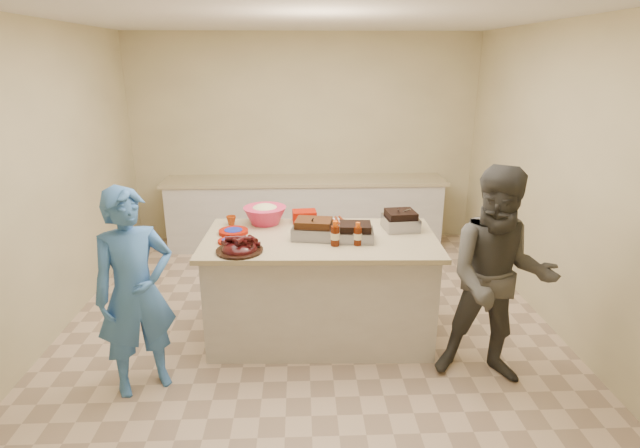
{
  "coord_description": "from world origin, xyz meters",
  "views": [
    {
      "loc": [
        -0.05,
        -4.08,
        2.36
      ],
      "look_at": [
        0.11,
        -0.06,
        1.03
      ],
      "focal_mm": 28.0,
      "sensor_mm": 36.0,
      "label": 1
    }
  ],
  "objects_px": {
    "island": "(320,334)",
    "bbq_bottle_a": "(335,245)",
    "plastic_cup": "(232,225)",
    "rib_platter": "(240,252)",
    "roasting_pan": "(400,229)",
    "guest_gray": "(487,376)",
    "coleslaw_bowl": "(265,224)",
    "mustard_bottle": "(301,232)",
    "guest_blue": "(147,385)",
    "bbq_bottle_b": "(357,245)"
  },
  "relations": [
    {
      "from": "island",
      "to": "rib_platter",
      "type": "distance_m",
      "value": 1.18
    },
    {
      "from": "rib_platter",
      "to": "bbq_bottle_a",
      "type": "height_order",
      "value": "bbq_bottle_a"
    },
    {
      "from": "roasting_pan",
      "to": "bbq_bottle_b",
      "type": "xyz_separation_m",
      "value": [
        -0.42,
        -0.38,
        0.0
      ]
    },
    {
      "from": "mustard_bottle",
      "to": "guest_blue",
      "type": "distance_m",
      "value": 1.73
    },
    {
      "from": "mustard_bottle",
      "to": "plastic_cup",
      "type": "height_order",
      "value": "mustard_bottle"
    },
    {
      "from": "island",
      "to": "bbq_bottle_a",
      "type": "distance_m",
      "value": 0.96
    },
    {
      "from": "roasting_pan",
      "to": "guest_gray",
      "type": "distance_m",
      "value": 1.39
    },
    {
      "from": "bbq_bottle_b",
      "to": "bbq_bottle_a",
      "type": "bearing_deg",
      "value": -178.44
    },
    {
      "from": "mustard_bottle",
      "to": "guest_blue",
      "type": "height_order",
      "value": "mustard_bottle"
    },
    {
      "from": "island",
      "to": "coleslaw_bowl",
      "type": "xyz_separation_m",
      "value": [
        -0.49,
        0.39,
        0.93
      ]
    },
    {
      "from": "mustard_bottle",
      "to": "plastic_cup",
      "type": "bearing_deg",
      "value": 160.4
    },
    {
      "from": "roasting_pan",
      "to": "rib_platter",
      "type": "bearing_deg",
      "value": -165.81
    },
    {
      "from": "coleslaw_bowl",
      "to": "bbq_bottle_b",
      "type": "bearing_deg",
      "value": -36.86
    },
    {
      "from": "roasting_pan",
      "to": "bbq_bottle_b",
      "type": "distance_m",
      "value": 0.57
    },
    {
      "from": "bbq_bottle_b",
      "to": "plastic_cup",
      "type": "xyz_separation_m",
      "value": [
        -1.09,
        0.56,
        0.0
      ]
    },
    {
      "from": "rib_platter",
      "to": "bbq_bottle_b",
      "type": "relative_size",
      "value": 1.93
    },
    {
      "from": "rib_platter",
      "to": "bbq_bottle_b",
      "type": "xyz_separation_m",
      "value": [
        0.94,
        0.11,
        0.0
      ]
    },
    {
      "from": "roasting_pan",
      "to": "guest_blue",
      "type": "height_order",
      "value": "roasting_pan"
    },
    {
      "from": "bbq_bottle_a",
      "to": "plastic_cup",
      "type": "height_order",
      "value": "bbq_bottle_a"
    },
    {
      "from": "roasting_pan",
      "to": "guest_gray",
      "type": "relative_size",
      "value": 0.17
    },
    {
      "from": "plastic_cup",
      "to": "bbq_bottle_b",
      "type": "bearing_deg",
      "value": -27.41
    },
    {
      "from": "bbq_bottle_b",
      "to": "guest_blue",
      "type": "bearing_deg",
      "value": -163.47
    },
    {
      "from": "island",
      "to": "rib_platter",
      "type": "xyz_separation_m",
      "value": [
        -0.65,
        -0.31,
        0.93
      ]
    },
    {
      "from": "coleslaw_bowl",
      "to": "guest_blue",
      "type": "distance_m",
      "value": 1.67
    },
    {
      "from": "rib_platter",
      "to": "coleslaw_bowl",
      "type": "relative_size",
      "value": 0.95
    },
    {
      "from": "bbq_bottle_b",
      "to": "plastic_cup",
      "type": "relative_size",
      "value": 2.15
    },
    {
      "from": "coleslaw_bowl",
      "to": "plastic_cup",
      "type": "xyz_separation_m",
      "value": [
        -0.31,
        -0.02,
        0.0
      ]
    },
    {
      "from": "roasting_pan",
      "to": "coleslaw_bowl",
      "type": "xyz_separation_m",
      "value": [
        -1.21,
        0.21,
        0.0
      ]
    },
    {
      "from": "bbq_bottle_b",
      "to": "plastic_cup",
      "type": "distance_m",
      "value": 1.23
    },
    {
      "from": "guest_blue",
      "to": "island",
      "type": "bearing_deg",
      "value": -2.96
    },
    {
      "from": "plastic_cup",
      "to": "rib_platter",
      "type": "bearing_deg",
      "value": -77.48
    },
    {
      "from": "rib_platter",
      "to": "mustard_bottle",
      "type": "distance_m",
      "value": 0.66
    },
    {
      "from": "bbq_bottle_a",
      "to": "coleslaw_bowl",
      "type": "bearing_deg",
      "value": 135.4
    },
    {
      "from": "island",
      "to": "guest_gray",
      "type": "xyz_separation_m",
      "value": [
        1.28,
        -0.68,
        0.0
      ]
    },
    {
      "from": "bbq_bottle_a",
      "to": "guest_blue",
      "type": "relative_size",
      "value": 0.13
    },
    {
      "from": "island",
      "to": "plastic_cup",
      "type": "xyz_separation_m",
      "value": [
        -0.79,
        0.36,
        0.93
      ]
    },
    {
      "from": "coleslaw_bowl",
      "to": "guest_gray",
      "type": "distance_m",
      "value": 2.27
    },
    {
      "from": "island",
      "to": "guest_gray",
      "type": "distance_m",
      "value": 1.45
    },
    {
      "from": "bbq_bottle_b",
      "to": "mustard_bottle",
      "type": "relative_size",
      "value": 1.52
    },
    {
      "from": "bbq_bottle_a",
      "to": "guest_blue",
      "type": "height_order",
      "value": "bbq_bottle_a"
    },
    {
      "from": "guest_blue",
      "to": "roasting_pan",
      "type": "bearing_deg",
      "value": -7.2
    },
    {
      "from": "rib_platter",
      "to": "coleslaw_bowl",
      "type": "distance_m",
      "value": 0.71
    },
    {
      "from": "roasting_pan",
      "to": "island",
      "type": "bearing_deg",
      "value": -171.55
    },
    {
      "from": "coleslaw_bowl",
      "to": "bbq_bottle_b",
      "type": "relative_size",
      "value": 2.04
    },
    {
      "from": "roasting_pan",
      "to": "bbq_bottle_a",
      "type": "distance_m",
      "value": 0.72
    },
    {
      "from": "island",
      "to": "bbq_bottle_b",
      "type": "distance_m",
      "value": 1.0
    },
    {
      "from": "coleslaw_bowl",
      "to": "bbq_bottle_a",
      "type": "height_order",
      "value": "coleslaw_bowl"
    },
    {
      "from": "bbq_bottle_a",
      "to": "guest_blue",
      "type": "xyz_separation_m",
      "value": [
        -1.47,
        -0.48,
        -0.93
      ]
    },
    {
      "from": "roasting_pan",
      "to": "coleslaw_bowl",
      "type": "height_order",
      "value": "coleslaw_bowl"
    },
    {
      "from": "roasting_pan",
      "to": "guest_blue",
      "type": "xyz_separation_m",
      "value": [
        -2.07,
        -0.87,
        -0.93
      ]
    }
  ]
}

